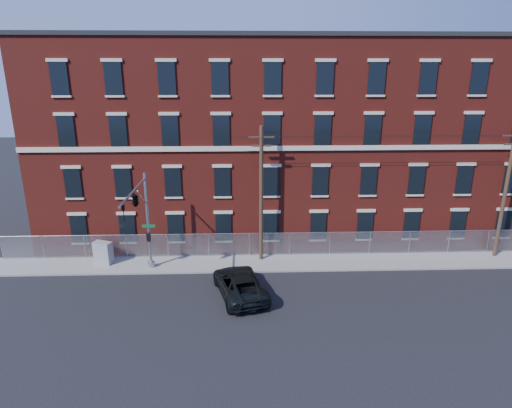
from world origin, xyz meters
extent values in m
plane|color=black|center=(0.00, 0.00, 0.00)|extent=(140.00, 140.00, 0.00)
cube|color=gray|center=(12.00, 5.00, 0.06)|extent=(65.00, 3.00, 0.12)
cube|color=maroon|center=(12.00, 14.00, 8.00)|extent=(55.00, 14.00, 16.00)
cube|color=black|center=(12.00, 14.00, 16.15)|extent=(55.30, 14.30, 0.30)
cube|color=beige|center=(12.00, 6.92, 8.30)|extent=(55.00, 0.18, 0.35)
cube|color=black|center=(-11.83, 6.94, 2.20)|extent=(1.20, 0.10, 2.20)
cube|color=black|center=(-11.83, 6.94, 5.80)|extent=(1.20, 0.10, 2.20)
cube|color=black|center=(-11.83, 6.94, 9.60)|extent=(1.20, 0.10, 2.20)
cube|color=black|center=(-11.83, 6.94, 13.20)|extent=(1.20, 0.10, 2.20)
cube|color=black|center=(-8.17, 6.94, 2.20)|extent=(1.20, 0.10, 2.20)
cube|color=black|center=(-8.17, 6.94, 5.80)|extent=(1.20, 0.10, 2.20)
cube|color=black|center=(-8.17, 6.94, 9.60)|extent=(1.20, 0.10, 2.20)
cube|color=black|center=(-8.17, 6.94, 13.20)|extent=(1.20, 0.10, 2.20)
cube|color=black|center=(-4.50, 6.94, 2.20)|extent=(1.20, 0.10, 2.20)
cube|color=black|center=(-4.50, 6.94, 5.80)|extent=(1.20, 0.10, 2.20)
cube|color=black|center=(-4.50, 6.94, 9.60)|extent=(1.20, 0.10, 2.20)
cube|color=black|center=(-4.50, 6.94, 13.20)|extent=(1.20, 0.10, 2.20)
cube|color=black|center=(-0.83, 6.94, 2.20)|extent=(1.20, 0.10, 2.20)
cube|color=black|center=(-0.83, 6.94, 5.80)|extent=(1.20, 0.10, 2.20)
cube|color=black|center=(-0.83, 6.94, 9.60)|extent=(1.20, 0.10, 2.20)
cube|color=black|center=(-0.83, 6.94, 13.20)|extent=(1.20, 0.10, 2.20)
cube|color=black|center=(2.83, 6.94, 2.20)|extent=(1.20, 0.10, 2.20)
cube|color=black|center=(2.83, 6.94, 5.80)|extent=(1.20, 0.10, 2.20)
cube|color=black|center=(2.83, 6.94, 9.60)|extent=(1.20, 0.10, 2.20)
cube|color=black|center=(2.83, 6.94, 13.20)|extent=(1.20, 0.10, 2.20)
cube|color=black|center=(6.50, 6.94, 2.20)|extent=(1.20, 0.10, 2.20)
cube|color=black|center=(6.50, 6.94, 5.80)|extent=(1.20, 0.10, 2.20)
cube|color=black|center=(6.50, 6.94, 9.60)|extent=(1.20, 0.10, 2.20)
cube|color=black|center=(6.50, 6.94, 13.20)|extent=(1.20, 0.10, 2.20)
cube|color=black|center=(10.17, 6.94, 2.20)|extent=(1.20, 0.10, 2.20)
cube|color=black|center=(10.17, 6.94, 5.80)|extent=(1.20, 0.10, 2.20)
cube|color=black|center=(10.17, 6.94, 9.60)|extent=(1.20, 0.10, 2.20)
cube|color=black|center=(10.17, 6.94, 13.20)|extent=(1.20, 0.10, 2.20)
cube|color=black|center=(13.83, 6.94, 2.20)|extent=(1.20, 0.10, 2.20)
cube|color=black|center=(13.83, 6.94, 5.80)|extent=(1.20, 0.10, 2.20)
cube|color=black|center=(13.83, 6.94, 9.60)|extent=(1.20, 0.10, 2.20)
cube|color=black|center=(13.83, 6.94, 13.20)|extent=(1.20, 0.10, 2.20)
cube|color=black|center=(17.50, 6.94, 2.20)|extent=(1.20, 0.10, 2.20)
cube|color=black|center=(17.50, 6.94, 5.80)|extent=(1.20, 0.10, 2.20)
cube|color=black|center=(17.50, 6.94, 9.60)|extent=(1.20, 0.10, 2.20)
cube|color=black|center=(17.50, 6.94, 13.20)|extent=(1.20, 0.10, 2.20)
cube|color=black|center=(21.17, 6.94, 2.20)|extent=(1.20, 0.10, 2.20)
cube|color=black|center=(21.17, 6.94, 5.80)|extent=(1.20, 0.10, 2.20)
cube|color=#A5A8AD|center=(12.00, 6.30, 1.02)|extent=(59.00, 0.02, 1.80)
cylinder|color=#9EA0A5|center=(12.00, 6.30, 1.92)|extent=(59.00, 0.04, 0.04)
cylinder|color=#9EA0A5|center=(-17.50, 6.30, 1.02)|extent=(0.06, 0.06, 1.85)
cylinder|color=#9EA0A5|center=(-14.39, 6.30, 1.02)|extent=(0.06, 0.06, 1.85)
cylinder|color=#9EA0A5|center=(-11.29, 6.30, 1.02)|extent=(0.06, 0.06, 1.85)
cylinder|color=#9EA0A5|center=(-8.18, 6.30, 1.02)|extent=(0.06, 0.06, 1.85)
cylinder|color=#9EA0A5|center=(-5.08, 6.30, 1.02)|extent=(0.06, 0.06, 1.85)
cylinder|color=#9EA0A5|center=(-1.97, 6.30, 1.02)|extent=(0.06, 0.06, 1.85)
cylinder|color=#9EA0A5|center=(1.13, 6.30, 1.02)|extent=(0.06, 0.06, 1.85)
cylinder|color=#9EA0A5|center=(4.24, 6.30, 1.02)|extent=(0.06, 0.06, 1.85)
cylinder|color=#9EA0A5|center=(7.34, 6.30, 1.02)|extent=(0.06, 0.06, 1.85)
cylinder|color=#9EA0A5|center=(10.45, 6.30, 1.02)|extent=(0.06, 0.06, 1.85)
cylinder|color=#9EA0A5|center=(13.55, 6.30, 1.02)|extent=(0.06, 0.06, 1.85)
cylinder|color=#9EA0A5|center=(16.66, 6.30, 1.02)|extent=(0.06, 0.06, 1.85)
cylinder|color=#9EA0A5|center=(19.76, 6.30, 1.02)|extent=(0.06, 0.06, 1.85)
cylinder|color=#9EA0A5|center=(-6.00, 4.50, 3.62)|extent=(0.22, 0.22, 7.00)
cylinder|color=#9EA0A5|center=(-6.00, 4.50, 0.32)|extent=(0.50, 0.50, 0.40)
cylinder|color=#9EA0A5|center=(-6.00, 1.25, 6.72)|extent=(0.14, 6.50, 0.14)
cylinder|color=#9EA0A5|center=(-6.00, 3.30, 5.72)|extent=(0.08, 2.18, 1.56)
cube|color=#0C592D|center=(-5.95, 4.35, 3.32)|extent=(0.90, 0.03, 0.22)
cube|color=black|center=(-6.00, 4.25, 2.52)|extent=(0.25, 0.25, 0.60)
imported|color=black|center=(-6.00, -1.30, 6.17)|extent=(0.16, 0.20, 1.00)
imported|color=black|center=(-6.00, 1.50, 6.17)|extent=(0.53, 2.48, 1.00)
cylinder|color=#402D20|center=(2.00, 5.60, 5.12)|extent=(0.28, 0.28, 10.00)
cube|color=#402D20|center=(2.00, 5.60, 9.32)|extent=(1.80, 0.12, 0.12)
cube|color=#402D20|center=(2.00, 5.60, 8.72)|extent=(1.40, 0.12, 0.12)
cylinder|color=#402D20|center=(20.00, 5.60, 5.12)|extent=(0.28, 0.28, 10.00)
imported|color=black|center=(0.40, 0.41, 0.79)|extent=(3.98, 6.14, 1.57)
cube|color=gray|center=(-9.62, 5.27, 0.95)|extent=(1.47, 1.08, 1.65)
camera|label=1|loc=(0.57, -24.28, 13.77)|focal=30.28mm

